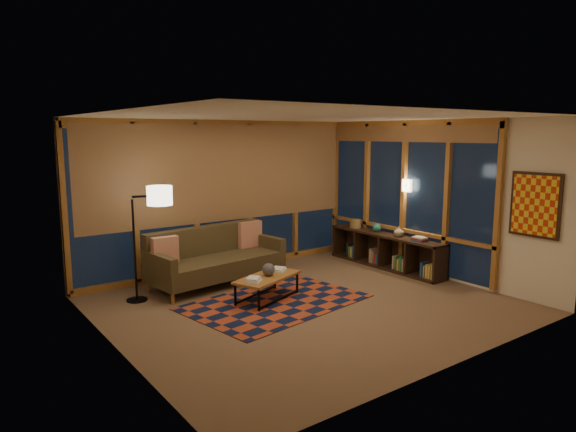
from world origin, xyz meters
TOP-DOWN VIEW (x-y plane):
  - floor at (0.00, 0.00)m, footprint 5.50×5.00m
  - ceiling at (0.00, 0.00)m, footprint 5.50×5.00m
  - walls at (0.00, 0.00)m, footprint 5.51×5.01m
  - window_wall_back at (0.00, 2.43)m, footprint 5.30×0.16m
  - window_wall_right at (2.68, 0.60)m, footprint 0.16×3.70m
  - wall_art at (2.71, -1.85)m, footprint 0.06×0.74m
  - wall_sconce at (2.62, 0.45)m, footprint 0.12×0.18m
  - sofa at (-0.55, 1.68)m, footprint 2.32×1.15m
  - pillow_left at (-1.44, 1.72)m, footprint 0.41×0.14m
  - pillow_right at (0.28, 2.01)m, footprint 0.47×0.19m
  - area_rug at (-0.32, 0.34)m, footprint 2.79×2.08m
  - coffee_table at (-0.35, 0.51)m, footprint 1.20×0.86m
  - book_stack_a at (-0.68, 0.38)m, footprint 0.27×0.26m
  - book_stack_b at (-0.04, 0.65)m, footprint 0.28×0.27m
  - ceramic_pot at (-0.31, 0.53)m, footprint 0.23×0.23m
  - floor_lamp at (-1.94, 1.63)m, footprint 0.63×0.47m
  - bookshelf at (2.49, 0.80)m, footprint 0.40×2.53m
  - basket at (2.47, 1.59)m, footprint 0.23×0.23m
  - teal_bowl at (2.49, 1.03)m, footprint 0.17×0.17m
  - vase at (2.49, 0.49)m, footprint 0.21×0.21m
  - shelf_book_stack at (2.49, 0.01)m, footprint 0.22×0.28m

SIDE VIEW (x-z plane):
  - floor at x=0.00m, z-range -0.01..0.01m
  - area_rug at x=-0.32m, z-range 0.00..0.01m
  - coffee_table at x=-0.35m, z-range 0.00..0.37m
  - bookshelf at x=2.49m, z-range 0.00..0.63m
  - book_stack_b at x=-0.04m, z-range 0.37..0.41m
  - book_stack_a at x=-0.68m, z-range 0.37..0.43m
  - sofa at x=-0.55m, z-range 0.00..0.92m
  - ceramic_pot at x=-0.31m, z-range 0.37..0.56m
  - pillow_left at x=-1.44m, z-range 0.46..0.87m
  - shelf_book_stack at x=2.49m, z-range 0.63..0.71m
  - pillow_right at x=0.28m, z-range 0.46..0.92m
  - teal_bowl at x=2.49m, z-range 0.63..0.79m
  - basket at x=2.47m, z-range 0.63..0.80m
  - vase at x=2.49m, z-range 0.63..0.82m
  - floor_lamp at x=-1.94m, z-range 0.00..1.71m
  - walls at x=0.00m, z-range 0.00..2.70m
  - window_wall_back at x=0.00m, z-range 0.05..2.65m
  - window_wall_right at x=2.68m, z-range 0.05..2.65m
  - wall_art at x=2.71m, z-range 0.98..1.92m
  - wall_sconce at x=2.62m, z-range 1.44..1.66m
  - ceiling at x=0.00m, z-range 2.70..2.71m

